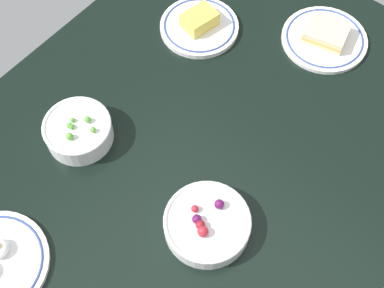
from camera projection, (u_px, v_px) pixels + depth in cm
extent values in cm
cube|color=black|center=(192.00, 153.00, 112.57)|extent=(123.28, 90.96, 4.00)
cylinder|color=white|center=(207.00, 224.00, 100.58)|extent=(16.56, 16.56, 3.55)
torus|color=white|center=(207.00, 221.00, 99.04)|extent=(16.69, 16.69, 0.80)
sphere|color=#B2232D|center=(203.00, 231.00, 96.91)|extent=(2.11, 2.11, 2.11)
sphere|color=#59144C|center=(219.00, 204.00, 99.70)|extent=(1.93, 1.93, 1.93)
sphere|color=#B2232D|center=(195.00, 209.00, 99.50)|extent=(1.45, 1.45, 1.45)
sphere|color=maroon|center=(203.00, 233.00, 97.03)|extent=(1.54, 1.54, 1.54)
sphere|color=maroon|center=(200.00, 225.00, 97.70)|extent=(1.82, 1.82, 1.82)
sphere|color=#59144C|center=(197.00, 219.00, 98.26)|extent=(1.84, 1.84, 1.84)
cylinder|color=white|center=(79.00, 131.00, 110.15)|extent=(14.05, 14.05, 4.77)
torus|color=white|center=(77.00, 125.00, 108.08)|extent=(14.29, 14.29, 0.80)
sphere|color=#599E38|center=(70.00, 136.00, 105.89)|extent=(1.55, 1.55, 1.55)
sphere|color=#599E38|center=(73.00, 120.00, 108.12)|extent=(1.05, 1.05, 1.05)
sphere|color=#599E38|center=(93.00, 130.00, 106.83)|extent=(1.25, 1.25, 1.25)
sphere|color=#599E38|center=(88.00, 119.00, 107.94)|extent=(1.44, 1.44, 1.44)
sphere|color=#599E38|center=(71.00, 127.00, 107.26)|extent=(1.14, 1.14, 1.14)
sphere|color=#599E38|center=(69.00, 126.00, 107.31)|extent=(1.28, 1.28, 1.28)
cylinder|color=white|center=(199.00, 27.00, 126.76)|extent=(18.84, 18.84, 1.29)
torus|color=#33478C|center=(199.00, 25.00, 126.20)|extent=(17.08, 17.08, 0.50)
cube|color=#F2D14C|center=(199.00, 20.00, 124.64)|extent=(8.87, 7.31, 3.60)
cylinder|color=white|center=(324.00, 39.00, 125.02)|extent=(20.20, 20.20, 1.01)
torus|color=#33478C|center=(325.00, 38.00, 124.58)|extent=(18.28, 18.28, 0.50)
cube|color=beige|center=(325.00, 36.00, 124.06)|extent=(9.93, 11.09, 1.20)
cube|color=#E5B24C|center=(326.00, 33.00, 123.19)|extent=(9.93, 11.09, 0.80)
cube|color=beige|center=(327.00, 30.00, 122.32)|extent=(9.93, 11.09, 1.20)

